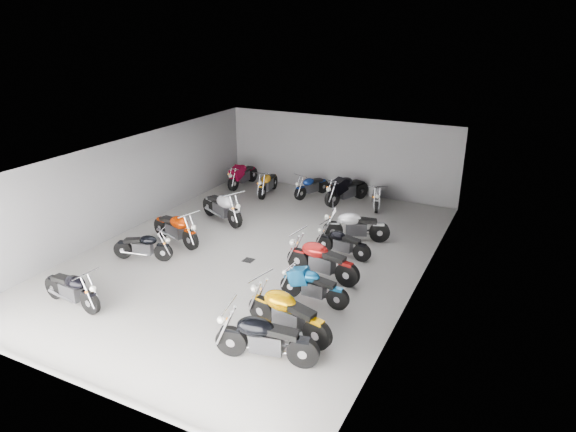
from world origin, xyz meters
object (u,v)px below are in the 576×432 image
motorcycle_left_f (222,207)px  motorcycle_back_b (268,183)px  motorcycle_right_f (355,226)px  motorcycle_back_e (377,196)px  drain_grate (249,260)px  motorcycle_right_c (313,286)px  motorcycle_right_a (265,339)px  motorcycle_back_a (242,175)px  motorcycle_right_d (321,260)px  motorcycle_back_d (346,190)px  motorcycle_right_e (342,243)px  motorcycle_left_c (143,246)px  motorcycle_right_b (287,314)px  motorcycle_left_a (72,289)px  motorcycle_back_c (311,186)px  motorcycle_left_d (176,228)px

motorcycle_left_f → motorcycle_back_b: 3.45m
motorcycle_right_f → motorcycle_back_e: size_ratio=1.12×
drain_grate → motorcycle_right_c: 3.12m
motorcycle_right_f → motorcycle_right_c: bearing=162.5°
motorcycle_right_a → motorcycle_back_a: (-6.84, 10.37, -0.03)m
motorcycle_back_a → motorcycle_back_b: 1.59m
motorcycle_right_a → motorcycle_back_a: size_ratio=1.05×
motorcycle_right_c → motorcycle_right_d: (-0.33, 1.33, 0.09)m
motorcycle_back_d → motorcycle_right_a: bearing=124.7°
motorcycle_right_d → motorcycle_right_f: motorcycle_right_d is taller
motorcycle_right_e → motorcycle_left_c: bearing=124.9°
motorcycle_right_c → motorcycle_back_d: size_ratio=0.89×
motorcycle_back_e → motorcycle_right_a: bearing=77.6°
motorcycle_left_f → motorcycle_right_e: bearing=103.6°
motorcycle_right_a → motorcycle_right_c: size_ratio=1.17×
motorcycle_back_a → motorcycle_right_b: bearing=128.2°
drain_grate → motorcycle_back_e: 6.68m
motorcycle_left_a → motorcycle_right_f: 8.78m
motorcycle_left_a → drain_grate: bearing=153.9°
motorcycle_right_a → drain_grate: bearing=23.0°
motorcycle_right_d → motorcycle_back_b: size_ratio=1.14×
motorcycle_right_f → motorcycle_right_b: bearing=161.9°
drain_grate → motorcycle_right_e: 2.95m
motorcycle_back_a → motorcycle_back_e: (6.09, 0.04, -0.06)m
drain_grate → motorcycle_back_b: bearing=113.2°
motorcycle_back_a → motorcycle_back_b: size_ratio=1.07×
motorcycle_left_c → motorcycle_right_d: motorcycle_right_d is taller
motorcycle_left_c → motorcycle_back_d: (3.74, 7.63, 0.11)m
motorcycle_right_c → motorcycle_back_a: 10.23m
motorcycle_back_a → motorcycle_left_c: bearing=100.1°
motorcycle_back_c → motorcycle_back_b: bearing=37.7°
motorcycle_left_f → motorcycle_back_d: bearing=162.4°
motorcycle_left_a → motorcycle_back_b: size_ratio=1.01×
motorcycle_left_c → motorcycle_right_d: size_ratio=0.78×
motorcycle_right_d → motorcycle_back_c: 7.15m
motorcycle_left_a → motorcycle_back_a: motorcycle_back_a is taller
motorcycle_right_a → motorcycle_right_d: 4.05m
motorcycle_left_a → motorcycle_left_d: (-0.09, 4.36, 0.04)m
motorcycle_right_d → motorcycle_back_d: bearing=22.3°
motorcycle_left_d → motorcycle_back_d: (3.61, 6.21, 0.02)m
motorcycle_left_c → motorcycle_left_f: size_ratio=0.83×
motorcycle_right_e → motorcycle_back_e: bearing=10.6°
motorcycle_back_c → motorcycle_left_d: bearing=92.6°
motorcycle_left_c → motorcycle_right_d: 5.49m
motorcycle_back_e → motorcycle_left_f: bearing=24.5°
motorcycle_left_d → motorcycle_right_e: bearing=121.6°
drain_grate → motorcycle_right_b: size_ratio=0.14×
motorcycle_right_f → motorcycle_right_e: bearing=159.2°
motorcycle_back_c → motorcycle_back_e: motorcycle_back_e is taller
motorcycle_right_c → motorcycle_back_c: 8.49m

